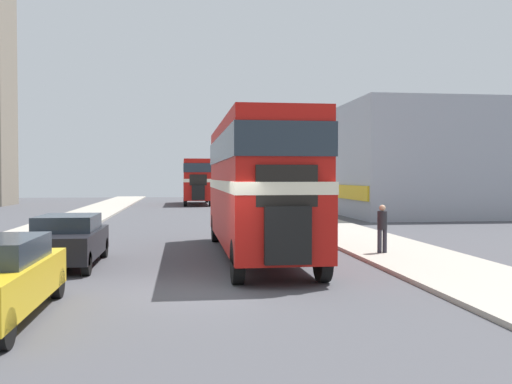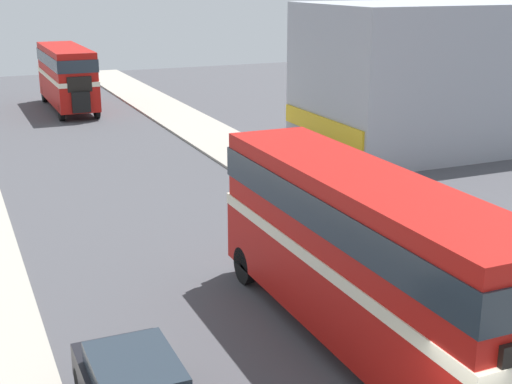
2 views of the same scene
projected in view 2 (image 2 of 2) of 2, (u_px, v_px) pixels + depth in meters
double_decker_bus at (361, 247)px, 16.56m from camera, size 2.42×11.19×4.30m
bus_distant at (67, 73)px, 47.28m from camera, size 2.49×9.69×4.16m
pedestrian_walking at (506, 286)px, 18.18m from camera, size 0.32×0.32×1.57m
bicycle_on_pavement at (333, 203)px, 26.61m from camera, size 0.05×1.76×0.78m
shop_building_block at (496, 72)px, 38.20m from camera, size 21.22×8.09×7.36m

